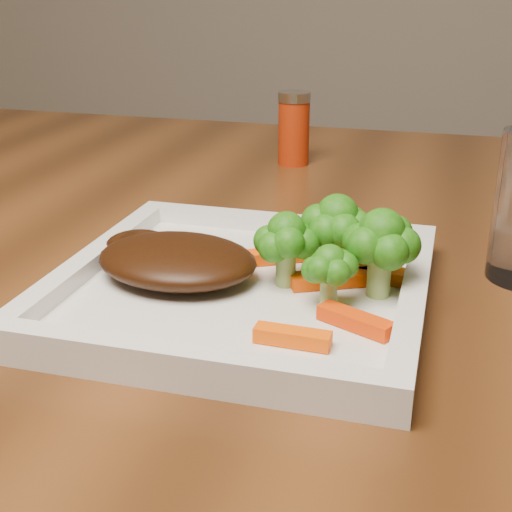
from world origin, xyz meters
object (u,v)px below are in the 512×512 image
(dining_table, at_px, (263,508))
(spice_shaker, at_px, (294,129))
(steak, at_px, (177,260))
(plate, at_px, (243,293))

(dining_table, bearing_deg, spice_shaker, 95.03)
(dining_table, bearing_deg, steak, -95.15)
(plate, distance_m, steak, 0.06)
(dining_table, relative_size, plate, 5.93)
(plate, relative_size, spice_shaker, 2.93)
(steak, bearing_deg, dining_table, 84.85)
(dining_table, relative_size, steak, 12.69)
(dining_table, bearing_deg, plate, -79.75)
(dining_table, relative_size, spice_shaker, 17.39)
(dining_table, height_order, plate, plate)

